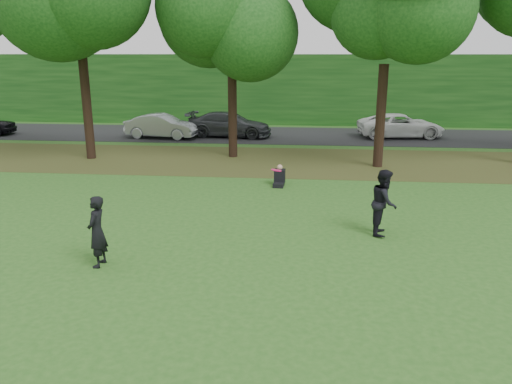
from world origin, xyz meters
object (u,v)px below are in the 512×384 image
frisbee (276,170)px  seated_person (279,178)px  player_right (384,202)px  player_left (97,232)px

frisbee → seated_person: bearing=92.2°
player_right → seated_person: size_ratio=2.31×
seated_person → frisbee: bearing=-83.6°
player_right → seated_person: player_right is taller
player_left → player_right: (7.30, 3.00, 0.06)m
player_left → player_right: 7.89m
frisbee → seated_person: frisbee is taller
player_right → frisbee: size_ratio=5.67×
seated_person → player_left: bearing=-111.8°
frisbee → player_right: bearing=27.4°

